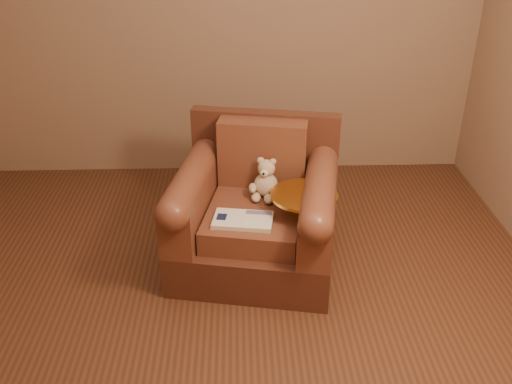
{
  "coord_description": "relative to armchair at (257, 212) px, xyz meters",
  "views": [
    {
      "loc": [
        0.14,
        -2.35,
        2.12
      ],
      "look_at": [
        0.25,
        0.59,
        0.52
      ],
      "focal_mm": 40.0,
      "sensor_mm": 36.0,
      "label": 1
    }
  ],
  "objects": [
    {
      "name": "floor",
      "position": [
        -0.25,
        -0.68,
        -0.33
      ],
      "size": [
        4.0,
        4.0,
        0.0
      ],
      "primitive_type": "plane",
      "color": "#522F1C",
      "rests_on": "ground"
    },
    {
      "name": "side_table",
      "position": [
        0.27,
        -0.16,
        -0.04
      ],
      "size": [
        0.39,
        0.39,
        0.55
      ],
      "color": "gold",
      "rests_on": "floor"
    },
    {
      "name": "teddy_bear",
      "position": [
        0.06,
        0.07,
        0.17
      ],
      "size": [
        0.18,
        0.21,
        0.25
      ],
      "rotation": [
        0.0,
        0.0,
        -0.29
      ],
      "color": "#C5AC8A",
      "rests_on": "armchair"
    },
    {
      "name": "armchair",
      "position": [
        0.0,
        0.0,
        0.0
      ],
      "size": [
        1.1,
        1.06,
        0.86
      ],
      "rotation": [
        0.0,
        0.0,
        -0.19
      ],
      "color": "#4E271A",
      "rests_on": "floor"
    },
    {
      "name": "guidebook",
      "position": [
        -0.09,
        -0.24,
        0.09
      ],
      "size": [
        0.37,
        0.25,
        0.03
      ],
      "rotation": [
        0.0,
        0.0,
        -0.15
      ],
      "color": "beige",
      "rests_on": "armchair"
    }
  ]
}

